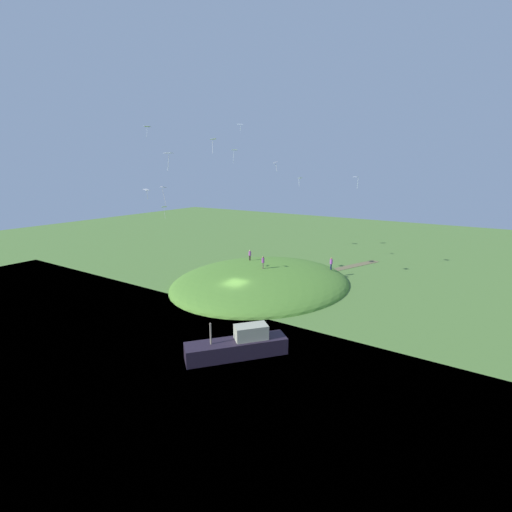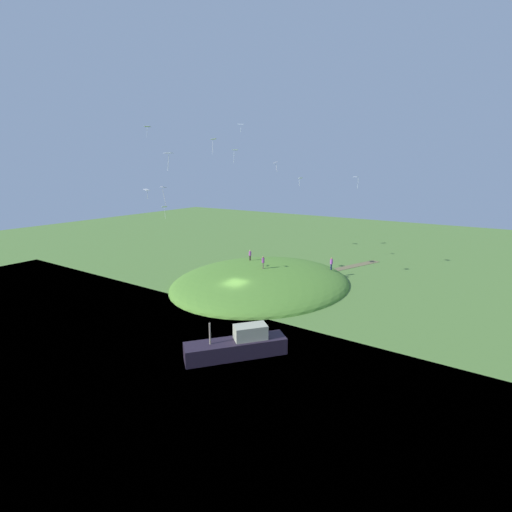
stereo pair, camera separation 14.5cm
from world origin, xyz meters
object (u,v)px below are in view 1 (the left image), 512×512
(person_on_hilltop, at_px, (331,262))
(kite_6, at_px, (169,154))
(kite_0, at_px, (240,125))
(kite_10, at_px, (146,190))
(kite_7, at_px, (276,163))
(kite_5, at_px, (213,140))
(kite_8, at_px, (300,179))
(kite_9, at_px, (164,208))
(boat_on_lake, at_px, (239,346))
(person_watching_kites, at_px, (263,261))
(person_with_child, at_px, (250,254))
(kite_2, at_px, (164,189))
(kite_4, at_px, (356,178))
(kite_3, at_px, (234,151))
(kite_1, at_px, (147,127))

(person_on_hilltop, height_order, kite_6, kite_6)
(kite_0, bearing_deg, kite_10, -174.03)
(kite_7, height_order, kite_10, kite_7)
(kite_5, bearing_deg, kite_8, -20.74)
(kite_9, bearing_deg, boat_on_lake, -121.56)
(kite_0, bearing_deg, person_watching_kites, -133.56)
(person_with_child, bearing_deg, kite_2, 29.32)
(kite_9, bearing_deg, kite_4, -58.10)
(kite_2, xyz_separation_m, kite_7, (9.60, -9.12, 2.95))
(kite_10, bearing_deg, kite_3, 10.14)
(kite_5, relative_size, kite_7, 1.58)
(kite_5, bearing_deg, person_watching_kites, -65.00)
(kite_1, distance_m, kite_5, 8.13)
(person_with_child, xyz_separation_m, kite_2, (-13.98, 2.37, 10.01))
(kite_8, bearing_deg, kite_6, 168.76)
(person_on_hilltop, height_order, kite_3, kite_3)
(kite_6, height_order, kite_8, kite_6)
(kite_5, bearing_deg, person_on_hilltop, -50.24)
(kite_3, bearing_deg, kite_6, -160.81)
(kite_4, distance_m, kite_7, 13.68)
(person_watching_kites, bearing_deg, kite_2, -58.46)
(person_watching_kites, bearing_deg, kite_0, -158.98)
(boat_on_lake, height_order, kite_0, kite_0)
(kite_3, relative_size, kite_7, 1.95)
(person_watching_kites, height_order, kite_4, kite_4)
(person_watching_kites, height_order, kite_9, kite_9)
(boat_on_lake, xyz_separation_m, kite_4, (28.93, 0.39, 13.07))
(person_on_hilltop, relative_size, kite_10, 1.51)
(person_watching_kites, distance_m, kite_1, 21.72)
(person_with_child, xyz_separation_m, kite_10, (-14.85, 4.28, 9.86))
(person_with_child, distance_m, kite_4, 18.66)
(boat_on_lake, distance_m, kite_4, 31.74)
(person_watching_kites, relative_size, kite_6, 0.88)
(kite_3, relative_size, kite_9, 1.26)
(kite_1, height_order, kite_4, kite_1)
(person_watching_kites, relative_size, kite_2, 0.80)
(boat_on_lake, height_order, kite_6, kite_6)
(person_with_child, height_order, kite_4, kite_4)
(boat_on_lake, bearing_deg, kite_3, 76.92)
(kite_4, distance_m, kite_9, 27.66)
(kite_4, bearing_deg, person_with_child, 121.05)
(kite_1, height_order, kite_3, kite_1)
(boat_on_lake, height_order, person_with_child, person_with_child)
(kite_1, bearing_deg, kite_0, 2.95)
(kite_2, distance_m, kite_6, 4.26)
(boat_on_lake, relative_size, kite_7, 6.56)
(kite_2, bearing_deg, kite_6, -111.23)
(person_with_child, relative_size, kite_1, 1.29)
(boat_on_lake, height_order, kite_5, kite_5)
(person_on_hilltop, relative_size, kite_3, 0.78)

